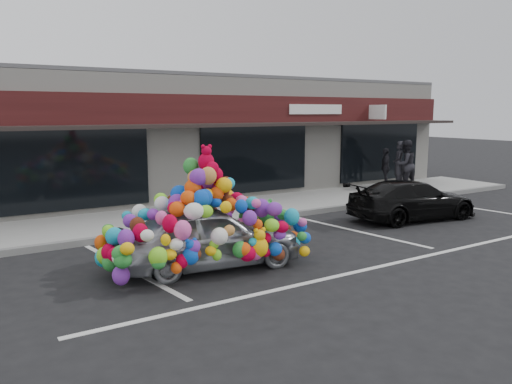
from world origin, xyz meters
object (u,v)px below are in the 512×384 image
toy_car (208,229)px  black_sedan (412,200)px  pedestrian_a (399,165)px  pedestrian_b (405,164)px  pedestrian_c (385,167)px

toy_car → black_sedan: bearing=-75.0°
pedestrian_a → pedestrian_b: bearing=63.1°
black_sedan → pedestrian_c: bearing=-30.8°
toy_car → pedestrian_b: 11.38m
pedestrian_b → black_sedan: bearing=50.2°
pedestrian_a → black_sedan: bearing=5.3°
pedestrian_a → pedestrian_b: size_ratio=0.97×
toy_car → pedestrian_b: toy_car is taller
toy_car → pedestrian_c: (10.31, 5.16, 0.13)m
toy_car → black_sedan: size_ratio=1.06×
pedestrian_a → pedestrian_b: 0.28m
pedestrian_c → pedestrian_b: bearing=58.1°
pedestrian_b → pedestrian_c: (-0.20, 0.82, -0.17)m
pedestrian_a → pedestrian_c: pedestrian_a is taller
toy_car → pedestrian_b: (10.51, 4.34, 0.30)m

